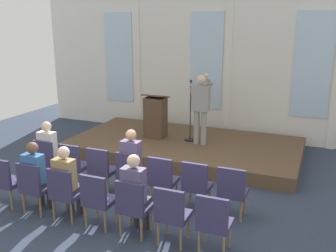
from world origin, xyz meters
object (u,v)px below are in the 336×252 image
(chair_r0_c4, at_px, (162,178))
(chair_r0_c6, at_px, (232,189))
(audience_r0_c3, at_px, (132,160))
(chair_r1_c3, at_px, (97,197))
(audience_r0_c0, at_px, (49,149))
(chair_r1_c0, at_px, (5,179))
(chair_r0_c5, at_px, (196,183))
(chair_r1_c2, at_px, (65,191))
(chair_r0_c2, at_px, (101,168))
(lectern, at_px, (155,116))
(chair_r1_c4, at_px, (133,204))
(chair_r1_c6, at_px, (214,221))
(chair_r0_c3, at_px, (131,172))
(chair_r1_c1, at_px, (34,185))
(audience_r1_c4, at_px, (135,190))
(mic_stand, at_px, (190,127))
(speaker, at_px, (201,104))
(chair_r0_c1, at_px, (74,163))
(chair_r1_c5, at_px, (172,212))
(audience_r1_c2, at_px, (67,179))
(audience_r1_c1, at_px, (36,173))
(chair_r0_c0, at_px, (48,159))

(chair_r0_c4, height_order, chair_r0_c6, same)
(audience_r0_c3, xyz_separation_m, chair_r1_c3, (0.00, -1.21, -0.21))
(audience_r0_c0, distance_m, chair_r1_c0, 1.22)
(chair_r0_c5, relative_size, chair_r1_c3, 1.00)
(audience_r0_c3, bearing_deg, chair_r1_c2, -117.85)
(chair_r0_c2, distance_m, chair_r1_c2, 1.13)
(lectern, relative_size, chair_r1_c4, 1.23)
(chair_r1_c2, height_order, chair_r1_c3, same)
(lectern, relative_size, chair_r0_c6, 1.23)
(chair_r0_c6, relative_size, chair_r1_c3, 1.00)
(chair_r1_c6, bearing_deg, chair_r0_c3, 149.50)
(chair_r1_c1, distance_m, audience_r1_c4, 1.93)
(mic_stand, bearing_deg, chair_r0_c6, -59.04)
(chair_r1_c4, height_order, chair_r1_c6, same)
(lectern, distance_m, chair_r0_c3, 3.05)
(chair_r0_c3, bearing_deg, chair_r1_c0, -149.50)
(speaker, height_order, chair_r0_c1, speaker)
(mic_stand, relative_size, chair_r1_c0, 1.65)
(chair_r0_c6, height_order, chair_r1_c2, same)
(chair_r1_c3, relative_size, chair_r1_c5, 1.00)
(lectern, xyz_separation_m, chair_r1_c6, (2.73, -4.05, -0.33))
(chair_r0_c6, distance_m, chair_r1_c2, 2.79)
(audience_r1_c2, bearing_deg, chair_r0_c3, 58.58)
(audience_r1_c1, bearing_deg, chair_r0_c3, 39.30)
(audience_r1_c1, distance_m, chair_r1_c2, 0.67)
(chair_r0_c1, xyz_separation_m, chair_r1_c6, (3.19, -1.13, 0.00))
(chair_r0_c0, bearing_deg, audience_r1_c1, -58.58)
(chair_r0_c2, distance_m, audience_r1_c1, 1.24)
(chair_r0_c0, bearing_deg, chair_r1_c2, -41.47)
(chair_r0_c0, xyz_separation_m, audience_r0_c3, (1.91, 0.08, 0.21))
(chair_r0_c0, bearing_deg, mic_stand, 55.91)
(chair_r1_c0, xyz_separation_m, chair_r1_c6, (3.83, 0.00, 0.00))
(chair_r0_c0, relative_size, chair_r1_c6, 1.00)
(audience_r1_c1, xyz_separation_m, chair_r1_c5, (2.55, -0.08, -0.18))
(speaker, height_order, mic_stand, speaker)
(chair_r0_c0, height_order, chair_r0_c2, same)
(chair_r1_c4, distance_m, chair_r1_c6, 1.28)
(chair_r1_c2, bearing_deg, chair_r1_c6, 0.00)
(audience_r1_c1, distance_m, chair_r1_c3, 1.29)
(audience_r0_c0, relative_size, audience_r1_c1, 1.02)
(mic_stand, relative_size, audience_r1_c1, 1.21)
(chair_r1_c0, relative_size, chair_r1_c5, 1.00)
(mic_stand, relative_size, chair_r0_c3, 1.65)
(speaker, bearing_deg, chair_r0_c0, -129.82)
(chair_r0_c4, distance_m, chair_r0_c5, 0.64)
(chair_r1_c5, bearing_deg, audience_r0_c0, 159.23)
(chair_r0_c4, relative_size, chair_r1_c1, 1.00)
(lectern, bearing_deg, chair_r1_c4, -70.27)
(chair_r0_c1, height_order, chair_r1_c0, same)
(chair_r0_c6, relative_size, audience_r1_c1, 0.73)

